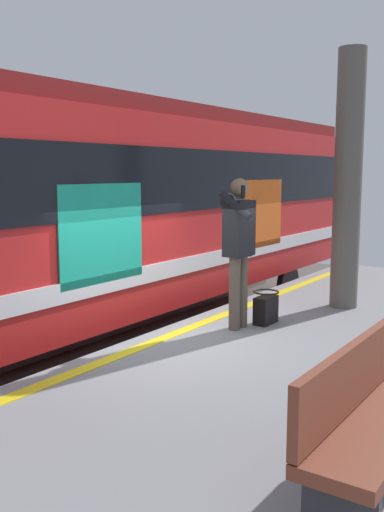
# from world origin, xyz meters

# --- Properties ---
(ground_plane) EXTENTS (23.98, 23.98, 0.00)m
(ground_plane) POSITION_xyz_m (0.00, 0.00, 0.00)
(ground_plane) COLOR #4C4742
(platform) EXTENTS (12.43, 5.06, 1.02)m
(platform) POSITION_xyz_m (0.00, 2.53, 0.51)
(platform) COLOR gray
(platform) RESTS_ON ground
(safety_line) EXTENTS (12.18, 0.16, 0.01)m
(safety_line) POSITION_xyz_m (0.00, 0.30, 1.02)
(safety_line) COLOR yellow
(safety_line) RESTS_ON platform
(track_rail_near) EXTENTS (16.16, 0.08, 0.16)m
(track_rail_near) POSITION_xyz_m (0.00, -1.28, 0.08)
(track_rail_near) COLOR slate
(track_rail_near) RESTS_ON ground
(track_rail_far) EXTENTS (16.16, 0.08, 0.16)m
(track_rail_far) POSITION_xyz_m (0.00, -2.71, 0.08)
(track_rail_far) COLOR slate
(track_rail_far) RESTS_ON ground
(train_carriage) EXTENTS (11.81, 2.85, 3.80)m
(train_carriage) POSITION_xyz_m (-1.73, -1.99, 2.44)
(train_carriage) COLOR red
(train_carriage) RESTS_ON ground
(passenger) EXTENTS (0.57, 0.55, 1.84)m
(passenger) POSITION_xyz_m (-0.61, 0.77, 2.11)
(passenger) COLOR brown
(passenger) RESTS_ON platform
(handbag) EXTENTS (0.36, 0.33, 0.42)m
(handbag) POSITION_xyz_m (-1.00, 0.96, 1.21)
(handbag) COLOR black
(handbag) RESTS_ON platform
(station_column) EXTENTS (0.39, 0.39, 3.59)m
(station_column) POSITION_xyz_m (-2.48, 1.44, 2.81)
(station_column) COLOR #59544C
(station_column) RESTS_ON platform
(bench) EXTENTS (1.79, 0.44, 0.90)m
(bench) POSITION_xyz_m (2.06, 3.27, 1.51)
(bench) COLOR brown
(bench) RESTS_ON platform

